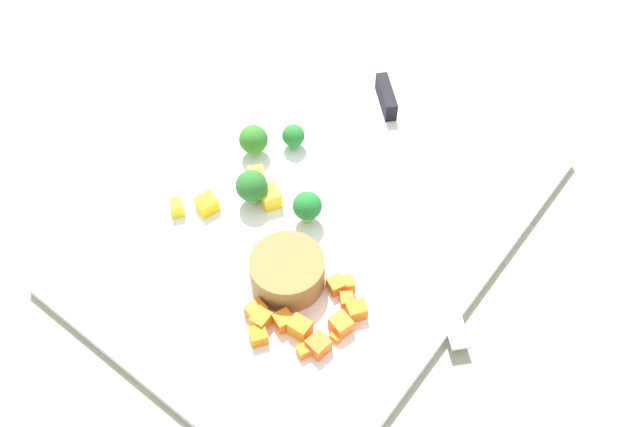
{
  "coord_description": "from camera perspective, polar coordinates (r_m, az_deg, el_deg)",
  "views": [
    {
      "loc": [
        -0.35,
        -0.27,
        0.6
      ],
      "look_at": [
        0.0,
        0.0,
        0.02
      ],
      "focal_mm": 39.4,
      "sensor_mm": 36.0,
      "label": 1
    }
  ],
  "objects": [
    {
      "name": "broccoli_floret_0",
      "position": [
        0.71,
        -1.04,
        0.57
      ],
      "size": [
        0.03,
        0.03,
        0.04
      ],
      "color": "#8BAC69",
      "rests_on": "cutting_board"
    },
    {
      "name": "pepper_dice_0",
      "position": [
        0.74,
        -11.54,
        0.5
      ],
      "size": [
        0.02,
        0.02,
        0.02
      ],
      "primitive_type": "cube",
      "rotation": [
        0.0,
        0.0,
        0.95
      ],
      "color": "yellow",
      "rests_on": "cutting_board"
    },
    {
      "name": "carrot_dice_12",
      "position": [
        0.65,
        1.31,
        -9.96
      ],
      "size": [
        0.01,
        0.01,
        0.01
      ],
      "primitive_type": "cube",
      "rotation": [
        0.0,
        0.0,
        1.59
      ],
      "color": "orange",
      "rests_on": "cutting_board"
    },
    {
      "name": "cutting_board",
      "position": [
        0.73,
        0.0,
        -0.76
      ],
      "size": [
        0.48,
        0.35,
        0.01
      ],
      "primitive_type": "cube",
      "color": "white",
      "rests_on": "ground_plane"
    },
    {
      "name": "carrot_dice_1",
      "position": [
        0.66,
        2.98,
        -7.86
      ],
      "size": [
        0.02,
        0.02,
        0.02
      ],
      "primitive_type": "cube",
      "rotation": [
        0.0,
        0.0,
        2.52
      ],
      "color": "orange",
      "rests_on": "cutting_board"
    },
    {
      "name": "pepper_dice_2",
      "position": [
        0.76,
        -5.31,
        2.9
      ],
      "size": [
        0.02,
        0.02,
        0.02
      ],
      "primitive_type": "cube",
      "rotation": [
        0.0,
        0.0,
        0.86
      ],
      "color": "yellow",
      "rests_on": "cutting_board"
    },
    {
      "name": "carrot_dice_7",
      "position": [
        0.68,
        2.29,
        -5.73
      ],
      "size": [
        0.02,
        0.02,
        0.01
      ],
      "primitive_type": "cube",
      "rotation": [
        0.0,
        0.0,
        0.83
      ],
      "color": "orange",
      "rests_on": "cutting_board"
    },
    {
      "name": "carrot_dice_10",
      "position": [
        0.68,
        1.32,
        -5.84
      ],
      "size": [
        0.02,
        0.02,
        0.01
      ],
      "primitive_type": "cube",
      "rotation": [
        0.0,
        0.0,
        1.12
      ],
      "color": "orange",
      "rests_on": "cutting_board"
    },
    {
      "name": "prep_bowl",
      "position": [
        0.67,
        -2.67,
        -4.71
      ],
      "size": [
        0.07,
        0.07,
        0.03
      ],
      "primitive_type": "cylinder",
      "color": "olive",
      "rests_on": "cutting_board"
    },
    {
      "name": "carrot_dice_6",
      "position": [
        0.64,
        -1.33,
        -11.08
      ],
      "size": [
        0.01,
        0.01,
        0.01
      ],
      "primitive_type": "cube",
      "rotation": [
        0.0,
        0.0,
        1.17
      ],
      "color": "orange",
      "rests_on": "cutting_board"
    },
    {
      "name": "pepper_dice_3",
      "position": [
        0.74,
        -4.06,
        1.41
      ],
      "size": [
        0.03,
        0.03,
        0.02
      ],
      "primitive_type": "cube",
      "rotation": [
        0.0,
        0.0,
        2.64
      ],
      "color": "yellow",
      "rests_on": "cutting_board"
    },
    {
      "name": "carrot_dice_3",
      "position": [
        0.64,
        -0.13,
        -10.63
      ],
      "size": [
        0.02,
        0.02,
        0.02
      ],
      "primitive_type": "cube",
      "rotation": [
        0.0,
        0.0,
        1.42
      ],
      "color": "orange",
      "rests_on": "cutting_board"
    },
    {
      "name": "broccoli_floret_3",
      "position": [
        0.78,
        -5.42,
        5.98
      ],
      "size": [
        0.03,
        0.03,
        0.04
      ],
      "color": "#8FBA64",
      "rests_on": "cutting_board"
    },
    {
      "name": "carrot_dice_0",
      "position": [
        0.65,
        1.72,
        -9.0
      ],
      "size": [
        0.02,
        0.02,
        0.02
      ],
      "primitive_type": "cube",
      "rotation": [
        0.0,
        0.0,
        1.29
      ],
      "color": "orange",
      "rests_on": "cutting_board"
    },
    {
      "name": "chef_knife",
      "position": [
        0.79,
        6.66,
        5.17
      ],
      "size": [
        0.25,
        0.27,
        0.02
      ],
      "rotation": [
        0.0,
        0.0,
        3.96
      ],
      "color": "silver",
      "rests_on": "cutting_board"
    },
    {
      "name": "pepper_dice_1",
      "position": [
        0.74,
        -9.15,
        0.78
      ],
      "size": [
        0.02,
        0.02,
        0.02
      ],
      "primitive_type": "cube",
      "rotation": [
        0.0,
        0.0,
        2.87
      ],
      "color": "yellow",
      "rests_on": "cutting_board"
    },
    {
      "name": "carrot_dice_9",
      "position": [
        0.66,
        -5.2,
        -7.9
      ],
      "size": [
        0.02,
        0.02,
        0.01
      ],
      "primitive_type": "cube",
      "rotation": [
        0.0,
        0.0,
        1.42
      ],
      "color": "orange",
      "rests_on": "cutting_board"
    },
    {
      "name": "carrot_dice_4",
      "position": [
        0.65,
        -5.03,
        -9.84
      ],
      "size": [
        0.02,
        0.02,
        0.01
      ],
      "primitive_type": "cube",
      "rotation": [
        0.0,
        0.0,
        2.54
      ],
      "color": "orange",
      "rests_on": "cutting_board"
    },
    {
      "name": "broccoli_floret_2",
      "position": [
        0.73,
        -5.57,
        2.2
      ],
      "size": [
        0.03,
        0.03,
        0.04
      ],
      "color": "#96B66C",
      "rests_on": "cutting_board"
    },
    {
      "name": "ground_plane",
      "position": [
        0.74,
        0.0,
        -1.03
      ],
      "size": [
        4.0,
        4.0,
        0.0
      ],
      "primitive_type": "plane",
      "color": "#9C9C82"
    },
    {
      "name": "carrot_dice_2",
      "position": [
        0.66,
        -4.77,
        -8.59
      ],
      "size": [
        0.02,
        0.02,
        0.02
      ],
      "primitive_type": "cube",
      "rotation": [
        0.0,
        0.0,
        0.07
      ],
      "color": "orange",
      "rests_on": "cutting_board"
    },
    {
      "name": "carrot_dice_5",
      "position": [
        0.67,
        2.19,
        -7.04
      ],
      "size": [
        0.02,
        0.02,
        0.01
      ],
      "primitive_type": "cube",
      "rotation": [
        0.0,
        0.0,
        0.76
      ],
      "color": "orange",
      "rests_on": "cutting_board"
    },
    {
      "name": "carrot_dice_11",
      "position": [
        0.65,
        -1.63,
        -9.27
      ],
      "size": [
        0.02,
        0.02,
        0.02
      ],
      "primitive_type": "cube",
      "rotation": [
        0.0,
        0.0,
        1.64
      ],
      "color": "orange",
      "rests_on": "cutting_board"
    },
    {
      "name": "broccoli_floret_1",
      "position": [
        0.78,
        -2.17,
        6.31
      ],
      "size": [
        0.03,
        0.03,
        0.03
      ],
      "color": "#87AD5A",
      "rests_on": "cutting_board"
    },
    {
      "name": "carrot_dice_8",
      "position": [
        0.66,
        -2.99,
        -8.7
      ],
      "size": [
        0.02,
        0.02,
        0.02
      ],
      "primitive_type": "cube",
      "rotation": [
        0.0,
        0.0,
        1.19
      ],
      "color": "orange",
      "rests_on": "cutting_board"
    }
  ]
}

